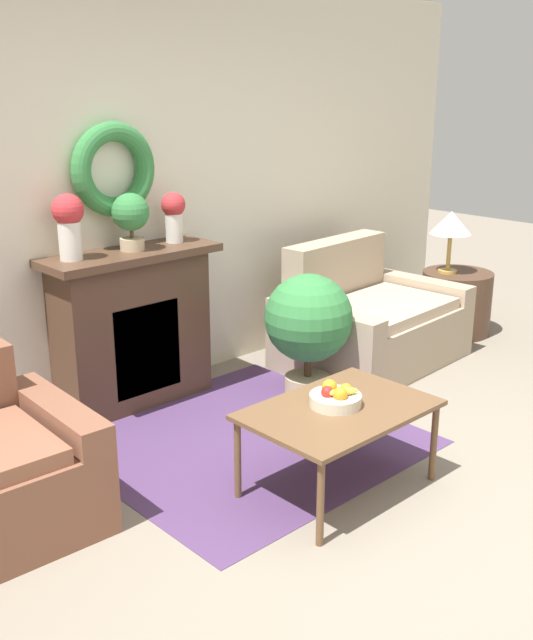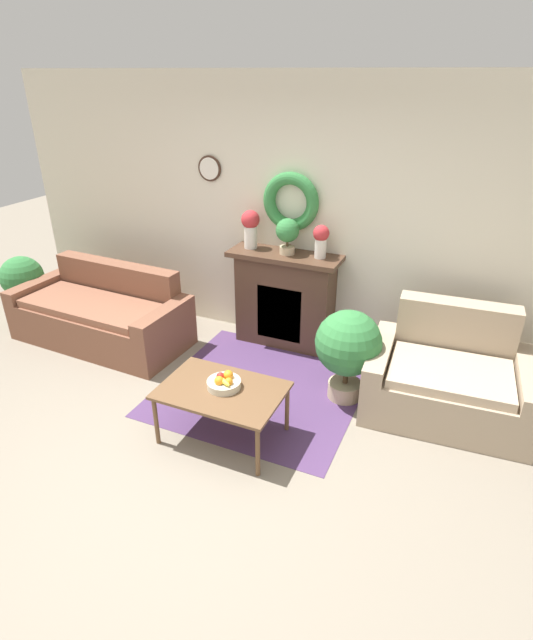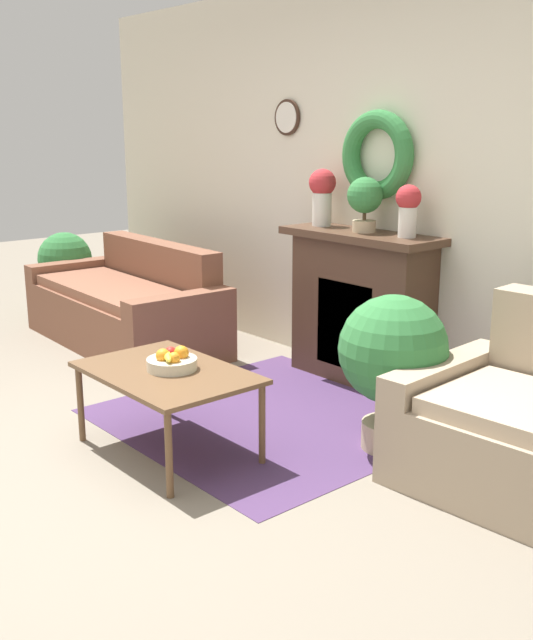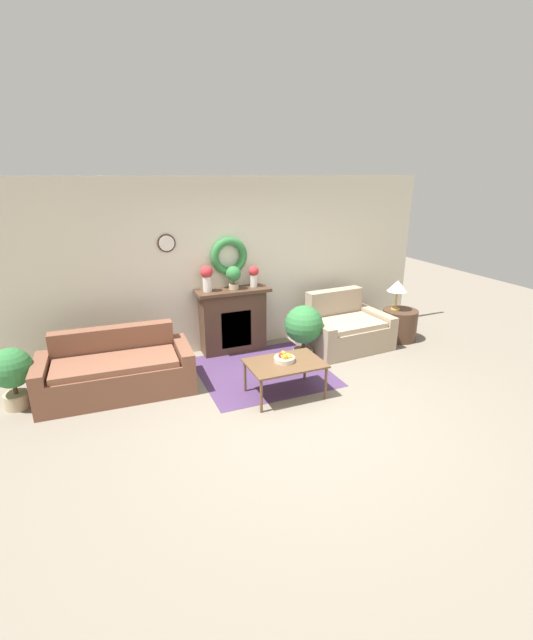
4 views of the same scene
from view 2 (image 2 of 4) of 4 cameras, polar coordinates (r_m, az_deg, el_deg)
ground_plane at (r=3.87m, az=-10.19°, el=-17.63°), size 16.00×16.00×0.00m
floor_rug at (r=4.74m, az=-0.57°, el=-7.77°), size 1.80×1.75×0.01m
wall_back at (r=5.14m, az=3.81°, el=11.68°), size 6.80×0.19×2.70m
fireplace at (r=5.26m, az=2.10°, el=2.42°), size 1.15×0.41×1.03m
couch_left at (r=5.71m, az=-18.24°, el=0.50°), size 1.94×0.93×0.80m
loveseat_right at (r=4.59m, az=20.06°, el=-6.38°), size 1.40×1.03×0.89m
coffee_table at (r=3.95m, az=-5.13°, el=-8.37°), size 0.96×0.65×0.46m
fruit_bowl at (r=3.92m, az=-4.88°, el=-7.11°), size 0.27×0.27×0.12m
vase_on_mantel_left at (r=5.16m, az=-1.84°, el=10.66°), size 0.19×0.19×0.39m
vase_on_mantel_right at (r=4.91m, az=6.24°, el=9.19°), size 0.16×0.16×0.33m
potted_plant_on_mantel at (r=4.99m, az=2.41°, el=9.93°), size 0.23×0.23×0.36m
potted_plant_floor_by_couch at (r=6.48m, az=-26.06°, el=3.98°), size 0.49×0.49×0.77m
potted_plant_floor_by_loveseat at (r=4.40m, az=9.31°, el=-2.98°), size 0.58×0.58×0.85m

